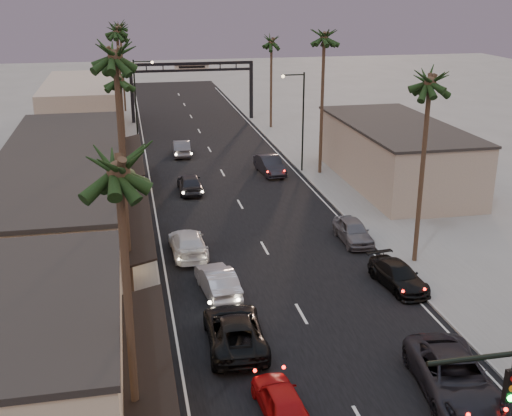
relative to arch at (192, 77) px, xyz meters
name	(u,v)px	position (x,y,z in m)	size (l,w,h in m)	color
ground	(234,193)	(0.00, -30.00, -5.53)	(200.00, 200.00, 0.00)	slate
road	(224,176)	(0.00, -25.00, -5.53)	(14.00, 120.00, 0.02)	black
sidewalk_left	(116,161)	(-9.50, -18.00, -5.47)	(5.00, 92.00, 0.12)	slate
sidewalk_right	(305,151)	(9.50, -18.00, -5.47)	(5.00, 92.00, 0.12)	slate
storefront_near	(12,372)	(-13.00, -58.00, -2.78)	(8.00, 12.00, 5.50)	#C5B896
storefront_mid	(49,235)	(-13.00, -44.00, -2.78)	(8.00, 14.00, 5.50)	gray
storefront_far	(69,166)	(-13.00, -28.00, -3.03)	(8.00, 16.00, 5.00)	#C5B896
storefront_dist	(83,108)	(-13.00, -5.00, -2.53)	(8.00, 20.00, 6.00)	gray
building_right	(395,155)	(14.00, -30.00, -3.03)	(8.00, 18.00, 5.00)	gray
arch	(192,77)	(0.00, 0.00, 0.00)	(15.20, 0.40, 7.27)	black
streetlight_right	(300,114)	(6.92, -25.00, -0.20)	(2.13, 0.30, 9.00)	black
streetlight_left	(138,96)	(-6.92, -12.00, -0.20)	(2.13, 0.30, 9.00)	black
palm_la	(117,157)	(-8.60, -61.00, 5.91)	(3.20, 3.20, 13.20)	#38281C
palm_lb	(114,48)	(-8.60, -48.00, 7.85)	(3.20, 3.20, 15.20)	#38281C
palm_lc	(118,73)	(-8.60, -34.00, 4.94)	(3.20, 3.20, 12.20)	#38281C
palm_ld	(117,27)	(-8.60, -15.00, 6.88)	(3.20, 3.20, 14.20)	#38281C
palm_ra	(431,75)	(8.60, -46.00, 5.91)	(3.20, 3.20, 13.20)	#38281C
palm_rb	(324,32)	(8.60, -26.00, 6.88)	(3.20, 3.20, 14.20)	#38281C
palm_rc	(271,38)	(8.60, -6.00, 4.94)	(3.20, 3.20, 12.20)	#38281C
palm_far	(120,24)	(-8.30, 8.00, 5.91)	(3.20, 3.20, 13.20)	#38281C
oncoming_red	(281,400)	(-3.01, -58.81, -4.85)	(1.62, 4.03, 1.37)	#A00B0C
oncoming_pickup	(235,330)	(-3.92, -53.31, -4.74)	(2.64, 5.73, 1.59)	black
oncoming_silver	(218,281)	(-3.93, -47.81, -4.76)	(1.63, 4.68, 1.54)	gray
oncoming_white	(188,243)	(-4.97, -42.01, -4.77)	(2.13, 5.23, 1.52)	silver
oncoming_dgrey	(190,183)	(-3.51, -29.07, -4.75)	(1.85, 4.61, 1.57)	black
oncoming_grey_far	(182,148)	(-3.04, -16.82, -4.76)	(1.64, 4.69, 1.55)	#4B4B50
curbside_near	(454,376)	(4.35, -58.94, -4.68)	(2.83, 6.13, 1.70)	black
curbside_black	(398,276)	(6.20, -49.00, -4.85)	(1.91, 4.69, 1.36)	black
curbside_grey	(353,231)	(6.00, -42.07, -4.77)	(1.79, 4.46, 1.52)	#525258
curbside_far	(270,165)	(4.15, -25.13, -4.72)	(1.72, 4.94, 1.63)	black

